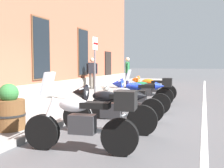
% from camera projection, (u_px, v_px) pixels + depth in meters
% --- Properties ---
extents(ground_plane, '(140.00, 140.00, 0.00)m').
position_uv_depth(ground_plane, '(92.00, 113.00, 7.86)').
color(ground_plane, '#424244').
extents(sidewalk, '(33.08, 3.11, 0.13)m').
position_uv_depth(sidewalk, '(48.00, 108.00, 8.37)').
color(sidewalk, slate).
rests_on(sidewalk, ground_plane).
extents(lane_stripe, '(33.08, 0.12, 0.01)m').
position_uv_depth(lane_stripe, '(204.00, 121.00, 6.79)').
color(lane_stripe, silver).
rests_on(lane_stripe, ground_plane).
extents(motorcycle_silver_touring, '(0.64, 2.00, 1.36)m').
position_uv_depth(motorcycle_silver_touring, '(86.00, 120.00, 4.34)').
color(motorcycle_silver_touring, black).
rests_on(motorcycle_silver_touring, ground_plane).
extents(motorcycle_black_sport, '(0.62, 2.08, 1.05)m').
position_uv_depth(motorcycle_black_sport, '(105.00, 107.00, 5.61)').
color(motorcycle_black_sport, black).
rests_on(motorcycle_black_sport, ground_plane).
extents(motorcycle_grey_naked, '(0.62, 1.98, 0.94)m').
position_uv_depth(motorcycle_grey_naked, '(126.00, 103.00, 6.84)').
color(motorcycle_grey_naked, black).
rests_on(motorcycle_grey_naked, ground_plane).
extents(motorcycle_blue_sport, '(0.62, 2.00, 1.05)m').
position_uv_depth(motorcycle_blue_sport, '(135.00, 94.00, 7.96)').
color(motorcycle_blue_sport, black).
rests_on(motorcycle_blue_sport, ground_plane).
extents(motorcycle_green_touring, '(0.62, 2.06, 1.28)m').
position_uv_depth(motorcycle_green_touring, '(147.00, 91.00, 9.30)').
color(motorcycle_green_touring, black).
rests_on(motorcycle_green_touring, ground_plane).
extents(motorcycle_orange_sport, '(0.62, 2.08, 1.00)m').
position_uv_depth(motorcycle_orange_sport, '(149.00, 87.00, 10.61)').
color(motorcycle_orange_sport, black).
rests_on(motorcycle_orange_sport, ground_plane).
extents(pedestrian_dark_jacket, '(0.41, 0.61, 1.67)m').
position_uv_depth(pedestrian_dark_jacket, '(92.00, 71.00, 13.95)').
color(pedestrian_dark_jacket, '#38332D').
rests_on(pedestrian_dark_jacket, sidewalk).
extents(pedestrian_striped_shirt, '(0.56, 0.33, 1.71)m').
position_uv_depth(pedestrian_striped_shirt, '(127.00, 71.00, 14.32)').
color(pedestrian_striped_shirt, '#1E1E4C').
rests_on(pedestrian_striped_shirt, sidewalk).
extents(parking_sign, '(0.36, 0.07, 2.32)m').
position_uv_depth(parking_sign, '(95.00, 60.00, 9.24)').
color(parking_sign, '#4C4C51').
rests_on(parking_sign, sidewalk).
extents(barrel_planter, '(0.66, 0.66, 0.96)m').
position_uv_depth(barrel_planter, '(9.00, 110.00, 5.41)').
color(barrel_planter, brown).
rests_on(barrel_planter, sidewalk).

